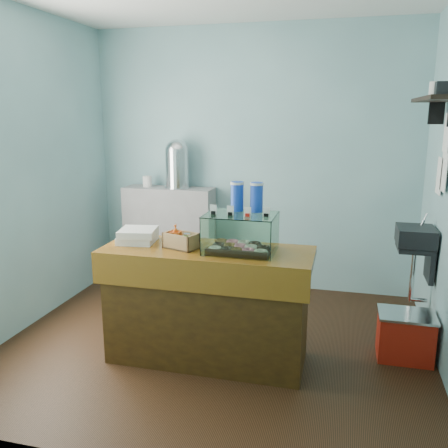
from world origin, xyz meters
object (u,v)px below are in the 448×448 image
(display_case, at_px, (242,229))
(coffee_urn, at_px, (177,163))
(counter, at_px, (207,304))
(red_cooler, at_px, (405,336))

(display_case, bearing_deg, coffee_urn, 124.91)
(coffee_urn, bearing_deg, display_case, -55.75)
(counter, bearing_deg, red_cooler, 14.34)
(red_cooler, bearing_deg, coffee_urn, 152.31)
(display_case, distance_m, coffee_urn, 1.91)
(coffee_urn, relative_size, red_cooler, 1.22)
(counter, distance_m, red_cooler, 1.58)
(display_case, bearing_deg, counter, -173.27)
(coffee_urn, height_order, red_cooler, coffee_urn)
(coffee_urn, bearing_deg, red_cooler, -27.42)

